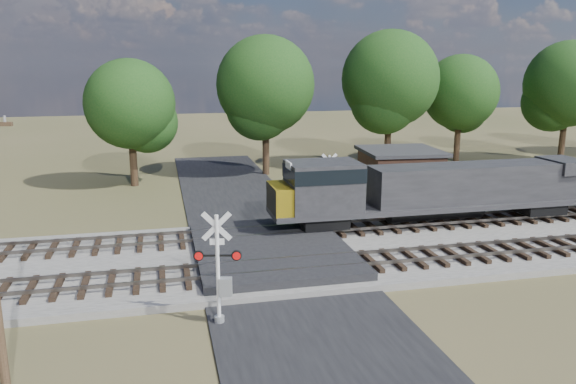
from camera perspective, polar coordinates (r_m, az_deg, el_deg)
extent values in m
plane|color=#434625|center=(26.01, -1.49, -7.06)|extent=(160.00, 160.00, 0.00)
cube|color=gray|center=(29.92, 17.49, -4.67)|extent=(140.00, 10.00, 0.30)
cube|color=black|center=(26.00, -1.49, -6.97)|extent=(7.00, 60.00, 0.08)
cube|color=#262628|center=(26.37, -1.71, -6.05)|extent=(7.00, 9.00, 0.62)
cube|color=black|center=(24.52, 4.07, -7.38)|extent=(44.00, 2.60, 0.18)
cube|color=#5F5952|center=(27.22, 20.95, -5.79)|extent=(140.00, 0.08, 0.15)
cube|color=#5F5952|center=(28.36, 19.35, -4.92)|extent=(140.00, 0.08, 0.15)
cube|color=black|center=(29.09, 1.19, -4.06)|extent=(44.00, 2.60, 0.18)
cube|color=#5F5952|center=(31.28, 15.90, -3.03)|extent=(140.00, 0.08, 0.15)
cube|color=#5F5952|center=(32.50, 14.70, -2.37)|extent=(140.00, 0.08, 0.15)
cylinder|color=silver|center=(19.51, -7.14, -7.93)|extent=(0.14, 0.14, 3.95)
cylinder|color=gray|center=(20.23, -6.99, -12.77)|extent=(0.36, 0.36, 0.30)
cube|color=silver|center=(19.00, -7.27, -3.47)|extent=(1.02, 0.25, 1.03)
cube|color=silver|center=(19.00, -7.27, -3.47)|extent=(1.02, 0.25, 1.03)
cube|color=silver|center=(19.16, -7.22, -5.03)|extent=(0.49, 0.13, 0.22)
cube|color=black|center=(19.32, -7.18, -6.42)|extent=(1.56, 0.39, 0.06)
cylinder|color=red|center=(19.40, -9.08, -6.41)|extent=(0.37, 0.17, 0.36)
cylinder|color=red|center=(19.26, -5.27, -6.44)|extent=(0.37, 0.17, 0.36)
cube|color=gray|center=(19.70, -6.36, -9.55)|extent=(0.50, 0.38, 0.64)
cylinder|color=silver|center=(33.06, 4.18, 0.59)|extent=(0.13, 0.13, 3.69)
cylinder|color=gray|center=(33.46, 4.14, -2.27)|extent=(0.33, 0.33, 0.28)
cube|color=silver|center=(32.77, 4.23, 3.11)|extent=(0.97, 0.06, 0.97)
cube|color=silver|center=(32.77, 4.23, 3.11)|extent=(0.97, 0.06, 0.97)
cube|color=silver|center=(32.86, 4.21, 2.24)|extent=(0.46, 0.04, 0.20)
cube|color=black|center=(32.95, 4.20, 1.45)|extent=(1.48, 0.08, 0.06)
cylinder|color=red|center=(33.12, 5.20, 1.49)|extent=(0.33, 0.10, 0.33)
cylinder|color=red|center=(32.79, 3.19, 1.41)|extent=(0.33, 0.10, 0.33)
cube|color=gray|center=(33.12, 3.78, -0.36)|extent=(0.42, 0.28, 0.60)
cube|color=#3F231B|center=(37.95, 11.27, 1.58)|extent=(4.85, 4.85, 3.17)
cube|color=#2C2C2E|center=(37.66, 11.38, 4.11)|extent=(5.34, 5.34, 0.23)
cylinder|color=black|center=(42.96, -15.47, 3.66)|extent=(0.56, 0.56, 4.64)
sphere|color=#143A12|center=(42.55, -15.77, 8.60)|extent=(6.50, 6.50, 6.50)
cylinder|color=black|center=(45.66, -2.27, 5.23)|extent=(0.56, 0.56, 5.57)
sphere|color=#143A12|center=(45.28, -2.32, 10.83)|extent=(7.80, 7.80, 7.80)
cylinder|color=black|center=(49.42, 10.12, 5.80)|extent=(0.56, 0.56, 5.86)
sphere|color=#143A12|center=(49.07, 10.34, 11.23)|extent=(8.20, 8.20, 8.20)
cylinder|color=black|center=(54.42, 16.85, 5.56)|extent=(0.56, 0.56, 4.88)
sphere|color=#143A12|center=(54.09, 17.12, 9.66)|extent=(6.83, 6.83, 6.83)
cylinder|color=black|center=(57.09, 26.16, 5.42)|extent=(0.56, 0.56, 5.47)
sphere|color=#143A12|center=(56.79, 26.60, 9.80)|extent=(7.66, 7.66, 7.66)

